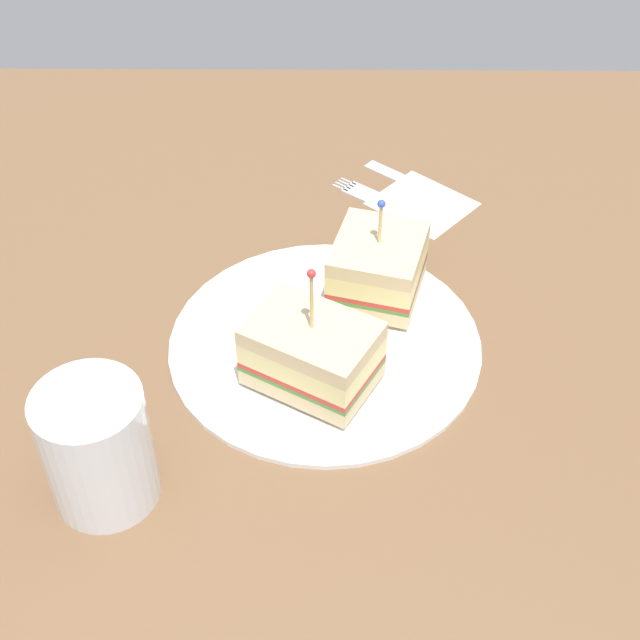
{
  "coord_description": "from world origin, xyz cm",
  "views": [
    {
      "loc": [
        -54.75,
        -0.43,
        54.16
      ],
      "look_at": [
        0.0,
        0.0,
        2.99
      ],
      "focal_mm": 50.06,
      "sensor_mm": 36.0,
      "label": 1
    }
  ],
  "objects_px": {
    "plate": "(320,341)",
    "sandwich_half_front": "(307,353)",
    "sandwich_half_back": "(373,267)",
    "knife": "(405,181)",
    "fork": "(372,198)",
    "napkin": "(418,204)",
    "drink_glass": "(92,452)"
  },
  "relations": [
    {
      "from": "sandwich_half_back",
      "to": "drink_glass",
      "type": "height_order",
      "value": "sandwich_half_back"
    },
    {
      "from": "plate",
      "to": "knife",
      "type": "bearing_deg",
      "value": -19.73
    },
    {
      "from": "sandwich_half_back",
      "to": "drink_glass",
      "type": "xyz_separation_m",
      "value": [
        -0.21,
        0.21,
        0.01
      ]
    },
    {
      "from": "fork",
      "to": "sandwich_half_front",
      "type": "bearing_deg",
      "value": 166.72
    },
    {
      "from": "drink_glass",
      "to": "napkin",
      "type": "height_order",
      "value": "drink_glass"
    },
    {
      "from": "drink_glass",
      "to": "knife",
      "type": "relative_size",
      "value": 0.97
    },
    {
      "from": "knife",
      "to": "napkin",
      "type": "bearing_deg",
      "value": -164.19
    },
    {
      "from": "plate",
      "to": "sandwich_half_front",
      "type": "height_order",
      "value": "sandwich_half_front"
    },
    {
      "from": "sandwich_half_back",
      "to": "knife",
      "type": "relative_size",
      "value": 0.98
    },
    {
      "from": "sandwich_half_front",
      "to": "plate",
      "type": "bearing_deg",
      "value": -12.04
    },
    {
      "from": "fork",
      "to": "knife",
      "type": "bearing_deg",
      "value": -49.4
    },
    {
      "from": "fork",
      "to": "sandwich_half_back",
      "type": "bearing_deg",
      "value": 177.85
    },
    {
      "from": "plate",
      "to": "drink_glass",
      "type": "xyz_separation_m",
      "value": [
        -0.15,
        0.16,
        0.04
      ]
    },
    {
      "from": "fork",
      "to": "knife",
      "type": "distance_m",
      "value": 0.05
    },
    {
      "from": "drink_glass",
      "to": "napkin",
      "type": "xyz_separation_m",
      "value": [
        0.36,
        -0.26,
        -0.04
      ]
    },
    {
      "from": "sandwich_half_back",
      "to": "sandwich_half_front",
      "type": "bearing_deg",
      "value": 152.45
    },
    {
      "from": "plate",
      "to": "sandwich_half_front",
      "type": "distance_m",
      "value": 0.06
    },
    {
      "from": "plate",
      "to": "drink_glass",
      "type": "bearing_deg",
      "value": 134.06
    },
    {
      "from": "napkin",
      "to": "fork",
      "type": "xyz_separation_m",
      "value": [
        0.01,
        0.05,
        0.0
      ]
    },
    {
      "from": "sandwich_half_back",
      "to": "plate",
      "type": "bearing_deg",
      "value": 142.48
    },
    {
      "from": "napkin",
      "to": "knife",
      "type": "distance_m",
      "value": 0.04
    },
    {
      "from": "sandwich_half_back",
      "to": "napkin",
      "type": "relative_size",
      "value": 1.11
    },
    {
      "from": "sandwich_half_front",
      "to": "sandwich_half_back",
      "type": "distance_m",
      "value": 0.12
    },
    {
      "from": "plate",
      "to": "sandwich_half_back",
      "type": "relative_size",
      "value": 2.64
    },
    {
      "from": "sandwich_half_front",
      "to": "fork",
      "type": "relative_size",
      "value": 1.06
    },
    {
      "from": "napkin",
      "to": "sandwich_half_back",
      "type": "bearing_deg",
      "value": 160.1
    },
    {
      "from": "sandwich_half_back",
      "to": "napkin",
      "type": "xyz_separation_m",
      "value": [
        0.15,
        -0.05,
        -0.04
      ]
    },
    {
      "from": "sandwich_half_back",
      "to": "knife",
      "type": "bearing_deg",
      "value": -12.79
    },
    {
      "from": "plate",
      "to": "knife",
      "type": "relative_size",
      "value": 2.58
    },
    {
      "from": "knife",
      "to": "drink_glass",
      "type": "bearing_deg",
      "value": 148.32
    },
    {
      "from": "sandwich_half_back",
      "to": "knife",
      "type": "xyz_separation_m",
      "value": [
        0.19,
        -0.04,
        -0.04
      ]
    },
    {
      "from": "plate",
      "to": "sandwich_half_back",
      "type": "bearing_deg",
      "value": -37.52
    }
  ]
}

